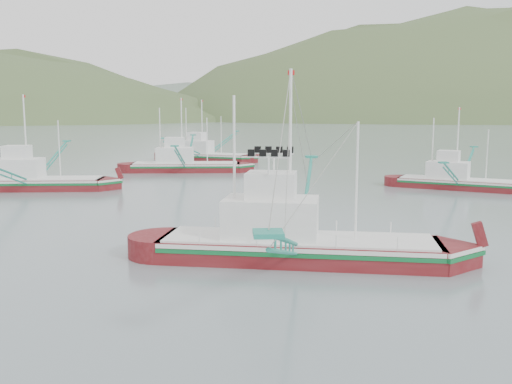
{
  "coord_description": "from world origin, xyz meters",
  "views": [
    {
      "loc": [
        -1.84,
        -30.35,
        8.58
      ],
      "look_at": [
        0.0,
        6.0,
        3.2
      ],
      "focal_mm": 40.0,
      "sensor_mm": 36.0,
      "label": 1
    }
  ],
  "objects_px": {
    "bg_boat_far": "(184,161)",
    "bg_boat_right": "(460,171)",
    "bg_boat_left": "(30,176)",
    "bg_boat_extra": "(204,148)",
    "main_boat": "(295,226)"
  },
  "relations": [
    {
      "from": "bg_boat_far",
      "to": "bg_boat_right",
      "type": "xyz_separation_m",
      "value": [
        30.53,
        -18.25,
        0.49
      ]
    },
    {
      "from": "bg_boat_left",
      "to": "bg_boat_extra",
      "type": "height_order",
      "value": "bg_boat_left"
    },
    {
      "from": "bg_boat_right",
      "to": "bg_boat_extra",
      "type": "xyz_separation_m",
      "value": [
        -28.41,
        34.12,
        0.21
      ]
    },
    {
      "from": "bg_boat_left",
      "to": "main_boat",
      "type": "bearing_deg",
      "value": -50.0
    },
    {
      "from": "bg_boat_far",
      "to": "bg_boat_extra",
      "type": "relative_size",
      "value": 1.05
    },
    {
      "from": "bg_boat_far",
      "to": "bg_boat_right",
      "type": "distance_m",
      "value": 35.57
    },
    {
      "from": "main_boat",
      "to": "bg_boat_extra",
      "type": "xyz_separation_m",
      "value": [
        -7.51,
        61.96,
        0.14
      ]
    },
    {
      "from": "main_boat",
      "to": "bg_boat_far",
      "type": "bearing_deg",
      "value": 112.9
    },
    {
      "from": "main_boat",
      "to": "bg_boat_right",
      "type": "distance_m",
      "value": 34.81
    },
    {
      "from": "bg_boat_far",
      "to": "bg_boat_extra",
      "type": "distance_m",
      "value": 16.03
    },
    {
      "from": "bg_boat_far",
      "to": "bg_boat_extra",
      "type": "height_order",
      "value": "same"
    },
    {
      "from": "bg_boat_left",
      "to": "bg_boat_extra",
      "type": "xyz_separation_m",
      "value": [
        17.08,
        32.37,
        0.7
      ]
    },
    {
      "from": "main_boat",
      "to": "bg_boat_extra",
      "type": "height_order",
      "value": "main_boat"
    },
    {
      "from": "bg_boat_right",
      "to": "main_boat",
      "type": "bearing_deg",
      "value": -96.97
    },
    {
      "from": "bg_boat_extra",
      "to": "bg_boat_left",
      "type": "bearing_deg",
      "value": -93.72
    }
  ]
}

